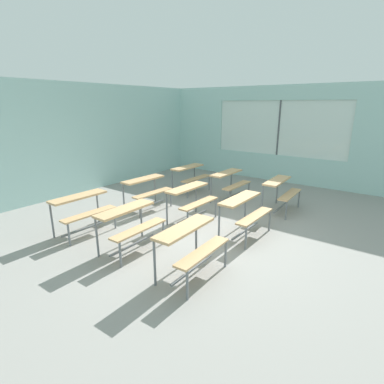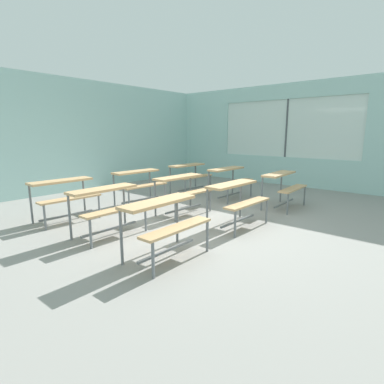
{
  "view_description": "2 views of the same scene",
  "coord_description": "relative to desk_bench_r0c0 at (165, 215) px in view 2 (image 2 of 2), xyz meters",
  "views": [
    {
      "loc": [
        -4.36,
        -2.98,
        2.42
      ],
      "look_at": [
        0.49,
        0.6,
        0.64
      ],
      "focal_mm": 27.81,
      "sensor_mm": 36.0,
      "label": 1
    },
    {
      "loc": [
        -3.8,
        -3.3,
        1.6
      ],
      "look_at": [
        0.69,
        0.54,
        0.41
      ],
      "focal_mm": 28.0,
      "sensor_mm": 36.0,
      "label": 2
    }
  ],
  "objects": [
    {
      "name": "desk_bench_r1c1",
      "position": [
        1.73,
        1.27,
        0.0
      ],
      "size": [
        1.12,
        0.62,
        0.74
      ],
      "rotation": [
        0.0,
        0.0,
        -0.03
      ],
      "color": "tan",
      "rests_on": "ground"
    },
    {
      "name": "desk_bench_r0c0",
      "position": [
        0.0,
        0.0,
        0.0
      ],
      "size": [
        1.11,
        0.61,
        0.74
      ],
      "rotation": [
        0.0,
        0.0,
        0.02
      ],
      "color": "tan",
      "rests_on": "ground"
    },
    {
      "name": "desk_bench_r1c0",
      "position": [
        0.03,
        1.3,
        0.0
      ],
      "size": [
        1.1,
        0.6,
        0.74
      ],
      "rotation": [
        0.0,
        0.0,
        0.01
      ],
      "color": "tan",
      "rests_on": "ground"
    },
    {
      "name": "wall_right",
      "position": [
        6.25,
        0.53,
        0.88
      ],
      "size": [
        0.12,
        9.0,
        3.0
      ],
      "color": "#A8D1CC",
      "rests_on": "ground"
    },
    {
      "name": "desk_bench_r2c1",
      "position": [
        1.7,
        2.57,
        0.0
      ],
      "size": [
        1.13,
        0.64,
        0.74
      ],
      "rotation": [
        0.0,
        0.0,
        -0.05
      ],
      "color": "tan",
      "rests_on": "ground"
    },
    {
      "name": "ground",
      "position": [
        1.25,
        0.66,
        -0.59
      ],
      "size": [
        10.0,
        9.0,
        0.05
      ],
      "primitive_type": "cube",
      "color": "gray"
    },
    {
      "name": "desk_bench_r1c2",
      "position": [
        3.47,
        1.32,
        0.0
      ],
      "size": [
        1.11,
        0.62,
        0.74
      ],
      "rotation": [
        0.0,
        0.0,
        -0.02
      ],
      "color": "tan",
      "rests_on": "ground"
    },
    {
      "name": "desk_bench_r2c0",
      "position": [
        -0.02,
        2.58,
        0.0
      ],
      "size": [
        1.11,
        0.62,
        0.74
      ],
      "rotation": [
        0.0,
        0.0,
        -0.02
      ],
      "color": "tan",
      "rests_on": "ground"
    },
    {
      "name": "desk_bench_r2c2",
      "position": [
        3.46,
        2.58,
        0.0
      ],
      "size": [
        1.12,
        0.63,
        0.74
      ],
      "rotation": [
        0.0,
        0.0,
        -0.03
      ],
      "color": "tan",
      "rests_on": "ground"
    },
    {
      "name": "desk_bench_r0c1",
      "position": [
        1.72,
        0.01,
        0.0
      ],
      "size": [
        1.11,
        0.61,
        0.74
      ],
      "rotation": [
        0.0,
        0.0,
        -0.02
      ],
      "color": "tan",
      "rests_on": "ground"
    },
    {
      "name": "desk_bench_r0c2",
      "position": [
        3.47,
        -0.04,
        0.0
      ],
      "size": [
        1.12,
        0.63,
        0.74
      ],
      "rotation": [
        0.0,
        0.0,
        0.04
      ],
      "color": "tan",
      "rests_on": "ground"
    },
    {
      "name": "wall_back",
      "position": [
        1.25,
        5.16,
        0.94
      ],
      "size": [
        10.0,
        0.12,
        3.0
      ],
      "primitive_type": "cube",
      "color": "#A8D1CC",
      "rests_on": "ground"
    }
  ]
}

